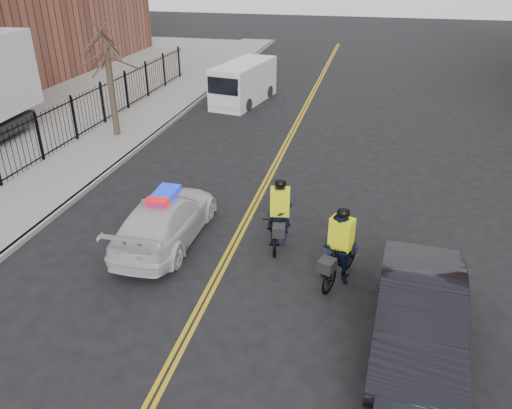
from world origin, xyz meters
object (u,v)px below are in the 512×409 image
object	(u,v)px
cyclist_near	(280,222)
cyclist_far	(340,253)
cargo_van	(243,84)
police_cruiser	(166,219)
dark_sedan	(418,319)

from	to	relation	value
cyclist_near	cyclist_far	world-z (taller)	cyclist_far
cargo_van	cyclist_far	xyz separation A→B (m)	(6.58, -15.74, -0.22)
cyclist_near	cyclist_far	size ratio (longest dim) A/B	1.01
cargo_van	cyclist_far	distance (m)	17.06
police_cruiser	cyclist_far	xyz separation A→B (m)	(5.02, -0.91, 0.14)
dark_sedan	cyclist_near	size ratio (longest dim) A/B	2.29
cyclist_near	cyclist_far	distance (m)	2.30
police_cruiser	cyclist_far	distance (m)	5.10
dark_sedan	cyclist_far	size ratio (longest dim) A/B	2.30
police_cruiser	dark_sedan	distance (m)	7.45
police_cruiser	dark_sedan	size ratio (longest dim) A/B	0.94
dark_sedan	cyclist_far	world-z (taller)	cyclist_far
cyclist_far	cargo_van	bearing A→B (deg)	132.00
cargo_van	cyclist_far	bearing A→B (deg)	-57.31
police_cruiser	dark_sedan	world-z (taller)	dark_sedan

